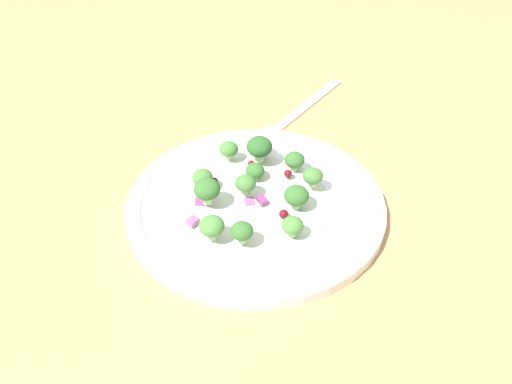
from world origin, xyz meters
TOP-DOWN VIEW (x-y plane):
  - ground_plane at (0.00, 0.00)cm, footprint 180.00×180.00cm
  - plate at (-2.90, 2.19)cm, footprint 27.86×27.86cm
  - dressing_pool at (-2.90, 2.19)cm, footprint 16.16×16.16cm
  - broccoli_floret_0 at (-5.50, -3.30)cm, footprint 2.26×2.26cm
  - broccoli_floret_1 at (-3.73, 1.17)cm, footprint 2.25×2.25cm
  - broccoli_floret_2 at (2.57, -2.88)cm, footprint 2.57×2.57cm
  - broccoli_floret_3 at (-7.74, 7.17)cm, footprint 2.30×2.30cm
  - broccoli_floret_4 at (-1.27, 6.24)cm, footprint 2.64×2.64cm
  - broccoli_floret_5 at (-10.53, 0.40)cm, footprint 2.20×2.20cm
  - broccoli_floret_6 at (-4.11, 8.51)cm, footprint 2.25×2.25cm
  - broccoli_floret_7 at (-9.44, 3.39)cm, footprint 2.95×2.95cm
  - broccoli_floret_8 at (3.57, -0.37)cm, footprint 2.27×2.27cm
  - broccoli_floret_9 at (2.95, 5.10)cm, footprint 2.23×2.23cm
  - broccoli_floret_10 at (-6.69, 2.54)cm, footprint 2.14×2.14cm
  - broccoli_floret_11 at (-2.73, -2.95)cm, footprint 2.80×2.80cm
  - broccoli_floret_12 at (-11.03, 3.78)cm, footprint 2.10×2.10cm
  - cranberry_0 at (0.27, 4.71)cm, footprint 0.97×0.97cm
  - cranberry_1 at (-9.16, 2.41)cm, footprint 0.76×0.76cm
  - cranberry_2 at (-6.30, 6.21)cm, footprint 0.90×0.90cm
  - cranberry_3 at (-6.55, -2.04)cm, footprint 0.89×0.89cm
  - onion_bit_0 at (-2.52, 2.79)cm, footprint 1.59×1.25cm
  - onion_bit_1 at (-0.50, -4.73)cm, footprint 1.50×1.50cm
  - onion_bit_2 at (-2.86, 1.43)cm, footprint 1.27×1.19cm
  - onion_bit_3 at (-3.33, -3.66)cm, footprint 1.26×1.42cm
  - fork at (-21.31, 9.87)cm, footprint 14.76×14.08cm

SIDE VIEW (x-z plane):
  - ground_plane at x=0.00cm, z-range -2.00..0.00cm
  - fork at x=-21.31cm, z-range 0.00..0.50cm
  - plate at x=-2.90cm, z-range 0.01..1.71cm
  - dressing_pool at x=-2.90cm, z-range 1.20..1.40cm
  - onion_bit_2 at x=-2.86cm, z-range 1.22..1.60cm
  - onion_bit_3 at x=-3.33cm, z-range 1.39..1.96cm
  - cranberry_3 at x=-6.55cm, z-range 1.23..2.12cm
  - cranberry_1 at x=-9.16cm, z-range 1.37..2.13cm
  - onion_bit_0 at x=-2.52cm, z-range 1.51..2.09cm
  - cranberry_0 at x=0.27cm, z-range 1.36..2.34cm
  - onion_bit_1 at x=-0.50cm, z-range 1.66..2.20cm
  - cranberry_2 at x=-6.30cm, z-range 1.67..2.57cm
  - broccoli_floret_10 at x=-6.69cm, z-range 1.46..3.62cm
  - broccoli_floret_3 at x=-7.74cm, z-range 1.66..3.99cm
  - broccoli_floret_12 at x=-11.03cm, z-range 1.76..3.89cm
  - broccoli_floret_9 at x=2.95cm, z-range 1.73..3.99cm
  - broccoli_floret_5 at x=-10.53cm, z-range 1.87..4.10cm
  - broccoli_floret_4 at x=-1.27cm, z-range 1.75..4.42cm
  - broccoli_floret_0 at x=-5.50cm, z-range 1.96..4.25cm
  - broccoli_floret_6 at x=-4.11cm, z-range 2.11..4.38cm
  - broccoli_floret_8 at x=3.57cm, z-range 2.13..4.43cm
  - broccoli_floret_1 at x=-3.73cm, z-range 2.14..4.42cm
  - broccoli_floret_2 at x=2.57cm, z-range 2.05..4.65cm
  - broccoli_floret_11 at x=-2.73cm, z-range 2.27..5.10cm
  - broccoli_floret_7 at x=-9.44cm, z-range 2.27..5.25cm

